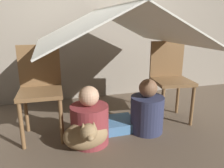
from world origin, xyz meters
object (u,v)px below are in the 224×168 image
object	(u,v)px
chair_left	(41,86)
person_front	(90,121)
dog	(86,135)
chair_right	(170,76)
person_second	(147,111)

from	to	relation	value
chair_left	person_front	bearing A→B (deg)	-33.76
person_front	dog	bearing A→B (deg)	-115.23
chair_left	person_front	size ratio (longest dim) A/B	1.60
chair_left	chair_right	xyz separation A→B (m)	(1.38, -0.00, 0.00)
chair_right	chair_left	bearing A→B (deg)	-173.42
person_second	dog	size ratio (longest dim) A/B	1.40
chair_right	person_front	distance (m)	1.06
chair_right	person_front	bearing A→B (deg)	-156.62
person_second	chair_left	bearing A→B (deg)	166.76
chair_right	person_front	size ratio (longest dim) A/B	1.60
chair_left	person_second	xyz separation A→B (m)	(1.00, -0.24, -0.27)
chair_left	chair_right	size ratio (longest dim) A/B	1.00
dog	chair_left	bearing A→B (deg)	130.84
dog	person_second	bearing A→B (deg)	14.78
chair_left	chair_right	distance (m)	1.38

